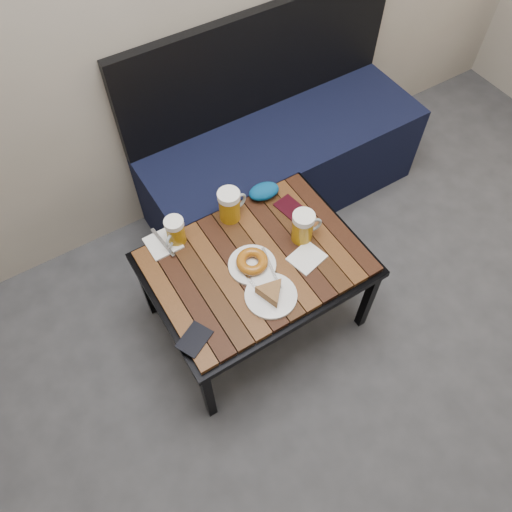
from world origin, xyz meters
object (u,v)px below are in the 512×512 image
bench (280,158)px  passport_navy (194,339)px  plate_pie (271,294)px  passport_burgundy (290,208)px  knit_pouch (264,191)px  plate_bagel (252,263)px  beer_mug_left (175,231)px  beer_mug_centre (230,205)px  cafe_table (256,266)px  beer_mug_right (303,227)px

bench → passport_navy: 1.15m
plate_pie → passport_burgundy: 0.43m
passport_burgundy → knit_pouch: (-0.06, 0.11, 0.03)m
plate_bagel → knit_pouch: size_ratio=1.81×
passport_navy → passport_burgundy: (0.62, 0.32, 0.00)m
beer_mug_left → plate_pie: size_ratio=0.63×
plate_bagel → passport_burgundy: 0.33m
beer_mug_centre → passport_burgundy: (0.23, -0.09, -0.07)m
cafe_table → plate_pie: size_ratio=4.31×
beer_mug_centre → knit_pouch: 0.18m
plate_pie → passport_navy: size_ratio=1.64×
cafe_table → plate_pie: 0.18m
cafe_table → plate_bagel: plate_bagel is taller
passport_navy → plate_bagel: bearing=88.2°
passport_navy → knit_pouch: 0.71m
cafe_table → passport_burgundy: (0.26, 0.15, 0.05)m
beer_mug_centre → beer_mug_right: bearing=-62.6°
bench → beer_mug_right: bench is taller
cafe_table → beer_mug_centre: beer_mug_centre is taller
passport_navy → knit_pouch: size_ratio=0.89×
beer_mug_left → passport_burgundy: size_ratio=1.02×
bench → cafe_table: bench is taller
plate_bagel → beer_mug_right: bearing=2.7°
cafe_table → passport_navy: (-0.36, -0.17, 0.05)m
plate_bagel → passport_navy: plate_bagel is taller
beer_mug_left → passport_navy: bearing=37.8°
bench → passport_navy: (-0.86, -0.74, 0.20)m
beer_mug_centre → passport_navy: beer_mug_centre is taller
cafe_table → beer_mug_centre: size_ratio=5.74×
bench → plate_bagel: size_ratio=5.80×
beer_mug_centre → beer_mug_right: beer_mug_centre is taller
beer_mug_left → knit_pouch: beer_mug_left is taller
cafe_table → beer_mug_right: bearing=-1.2°
cafe_table → knit_pouch: 0.34m
plate_bagel → passport_burgundy: plate_bagel is taller
passport_burgundy → beer_mug_centre: bearing=148.6°
beer_mug_right → knit_pouch: (-0.01, 0.26, -0.04)m
bench → plate_bagel: bench is taller
plate_bagel → plate_pie: bearing=-94.6°
beer_mug_centre → knit_pouch: bearing=-3.4°
beer_mug_centre → plate_pie: size_ratio=0.75×
plate_pie → passport_burgundy: size_ratio=1.61×
plate_pie → plate_bagel: 0.15m
beer_mug_right → plate_pie: bearing=-138.6°
plate_pie → passport_navy: (-0.32, -0.00, -0.02)m
beer_mug_left → bench: bearing=171.3°
beer_mug_centre → plate_bagel: bearing=-112.0°
beer_mug_right → plate_bagel: (-0.24, -0.01, -0.05)m
cafe_table → beer_mug_centre: 0.27m
beer_mug_left → passport_burgundy: 0.49m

